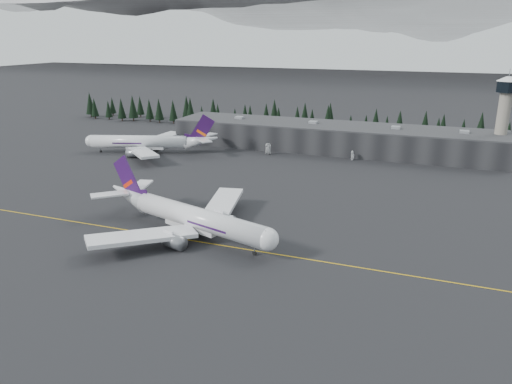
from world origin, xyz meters
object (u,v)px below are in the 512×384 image
at_px(jet_main, 186,215).
at_px(jet_parked, 151,142).
at_px(terminal, 332,137).
at_px(gse_vehicle_b, 353,159).
at_px(control_tower, 504,110).
at_px(gse_vehicle_a, 268,153).

xyz_separation_m(jet_main, jet_parked, (-65.06, 83.57, -0.06)).
bearing_deg(terminal, gse_vehicle_b, -52.61).
xyz_separation_m(control_tower, jet_main, (-90.02, -125.37, -17.95)).
height_order(jet_main, gse_vehicle_b, jet_main).
relative_size(jet_main, gse_vehicle_a, 11.68).
bearing_deg(jet_main, gse_vehicle_a, 113.00).
bearing_deg(jet_main, gse_vehicle_b, 91.33).
distance_m(control_tower, jet_main, 155.38).
bearing_deg(gse_vehicle_b, jet_parked, -77.61).
bearing_deg(gse_vehicle_a, terminal, 23.16).
bearing_deg(gse_vehicle_a, gse_vehicle_b, -11.23).
relative_size(jet_parked, gse_vehicle_b, 14.28).
xyz_separation_m(jet_main, gse_vehicle_a, (-11.12, 101.13, -4.69)).
xyz_separation_m(control_tower, gse_vehicle_a, (-101.14, -24.24, -22.64)).
distance_m(terminal, control_tower, 76.98).
bearing_deg(jet_parked, gse_vehicle_a, 179.63).
height_order(jet_main, jet_parked, jet_main).
bearing_deg(control_tower, terminal, -177.71).
distance_m(terminal, jet_parked, 88.99).
bearing_deg(terminal, gse_vehicle_a, -140.91).
bearing_deg(control_tower, jet_parked, -164.91).
distance_m(jet_main, gse_vehicle_b, 108.40).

